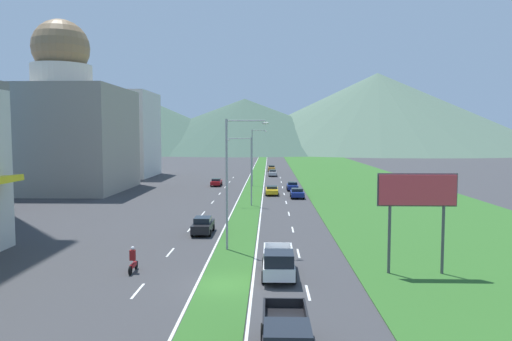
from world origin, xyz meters
name	(u,v)px	position (x,y,z in m)	size (l,w,h in m)	color
ground_plane	(224,286)	(0.00, 0.00, 0.00)	(600.00, 600.00, 0.00)	#38383A
grass_median	(255,184)	(0.00, 60.00, 0.03)	(3.20, 240.00, 0.06)	#2D6023
grass_verge_right	(365,185)	(20.60, 60.00, 0.03)	(24.00, 240.00, 0.06)	#2D6023
lane_dash_left_2	(138,291)	(-5.10, -1.19, 0.01)	(0.16, 2.80, 0.01)	silver
lane_dash_left_3	(170,252)	(-5.10, 8.21, 0.01)	(0.16, 2.80, 0.01)	silver
lane_dash_left_4	(190,229)	(-5.10, 17.62, 0.01)	(0.16, 2.80, 0.01)	silver
lane_dash_left_5	(203,213)	(-5.10, 27.02, 0.01)	(0.16, 2.80, 0.01)	silver
lane_dash_left_6	(213,202)	(-5.10, 36.42, 0.01)	(0.16, 2.80, 0.01)	silver
lane_dash_left_7	(220,194)	(-5.10, 45.83, 0.01)	(0.16, 2.80, 0.01)	silver
lane_dash_left_8	(225,187)	(-5.10, 55.23, 0.01)	(0.16, 2.80, 0.01)	silver
lane_dash_left_9	(230,182)	(-5.10, 64.64, 0.01)	(0.16, 2.80, 0.01)	silver
lane_dash_left_10	(233,178)	(-5.10, 74.04, 0.01)	(0.16, 2.80, 0.01)	silver
lane_dash_right_2	(308,293)	(5.10, -1.19, 0.01)	(0.16, 2.80, 0.01)	silver
lane_dash_right_3	(298,253)	(5.10, 8.21, 0.01)	(0.16, 2.80, 0.01)	silver
lane_dash_right_4	(293,230)	(5.10, 17.62, 0.01)	(0.16, 2.80, 0.01)	silver
lane_dash_right_5	(289,214)	(5.10, 27.02, 0.01)	(0.16, 2.80, 0.01)	silver
lane_dash_right_6	(286,202)	(5.10, 36.42, 0.01)	(0.16, 2.80, 0.01)	silver
lane_dash_right_7	(284,194)	(5.10, 45.83, 0.01)	(0.16, 2.80, 0.01)	silver
lane_dash_right_8	(283,187)	(5.10, 55.23, 0.01)	(0.16, 2.80, 0.01)	silver
lane_dash_right_9	(281,182)	(5.10, 64.64, 0.01)	(0.16, 2.80, 0.01)	silver
lane_dash_right_10	(280,178)	(5.10, 74.04, 0.01)	(0.16, 2.80, 0.01)	silver
edge_line_median_left	(245,184)	(-1.75, 60.00, 0.01)	(0.16, 240.00, 0.01)	silver
edge_line_median_right	(264,184)	(1.75, 60.00, 0.01)	(0.16, 240.00, 0.01)	silver
domed_building	(63,128)	(-31.45, 49.49, 10.45)	(19.97, 19.97, 28.09)	#9E9384
midrise_colored	(117,135)	(-31.31, 76.86, 9.34)	(16.16, 16.16, 18.68)	silver
hill_far_left	(143,125)	(-66.87, 232.24, 14.63)	(136.59, 136.59, 29.26)	#3D5647
hill_far_center	(245,125)	(-11.43, 242.50, 14.72)	(156.20, 156.20, 29.43)	#3D5647
hill_far_right	(377,112)	(65.43, 253.64, 22.46)	(191.18, 191.18, 44.92)	#516B56
street_lamp_near	(231,175)	(-0.29, 9.15, 6.09)	(3.47, 0.28, 10.63)	#99999E
street_lamp_mid	(248,166)	(0.01, 33.15, 5.25)	(3.46, 0.39, 9.00)	#99999E
street_lamp_far	(254,154)	(-0.08, 57.12, 5.83)	(2.86, 0.32, 10.25)	#99999E
billboard_roadside	(417,196)	(12.63, 2.76, 5.29)	(5.28, 0.28, 6.82)	#4C4C51
car_0	(297,193)	(6.88, 41.17, 0.73)	(2.03, 4.03, 1.41)	navy
car_1	(273,173)	(3.48, 77.92, 0.75)	(1.86, 4.68, 1.43)	#B2B2B7
car_2	(292,186)	(6.64, 50.74, 0.73)	(1.92, 4.09, 1.41)	navy
car_3	(203,225)	(-3.50, 15.44, 0.81)	(1.88, 4.24, 1.61)	black
car_4	(216,182)	(-6.91, 57.27, 0.71)	(1.87, 4.45, 1.35)	maroon
car_5	(272,190)	(3.16, 44.88, 0.72)	(2.00, 4.78, 1.36)	yellow
car_7	(272,168)	(3.28, 91.52, 0.79)	(1.90, 4.76, 1.53)	#C6842D
pickup_truck_0	(286,338)	(3.51, -9.85, 0.98)	(2.18, 5.40, 2.00)	black
pickup_truck_1	(278,263)	(3.40, 1.77, 0.98)	(2.18, 5.40, 2.00)	silver
motorcycle_rider	(133,261)	(-6.50, 2.71, 0.75)	(0.36, 2.00, 1.80)	black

